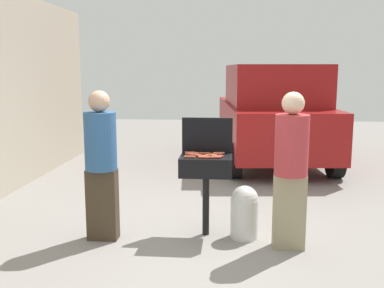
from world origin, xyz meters
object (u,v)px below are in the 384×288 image
Objects in this scene: hot_dog_10 at (190,157)px; hot_dog_12 at (202,156)px; bbq_grill at (206,168)px; hot_dog_7 at (205,153)px; hot_dog_6 at (219,153)px; hot_dog_14 at (204,157)px; hot_dog_3 at (216,154)px; hot_dog_2 at (216,157)px; hot_dog_5 at (190,153)px; person_right at (291,165)px; person_left at (101,160)px; hot_dog_0 at (211,155)px; hot_dog_9 at (218,156)px; hot_dog_13 at (193,154)px; hot_dog_11 at (191,154)px; parked_minivan at (272,113)px; hot_dog_4 at (204,157)px; hot_dog_1 at (195,155)px; propane_tank at (244,211)px; hot_dog_8 at (193,153)px.

hot_dog_12 is at bearing 27.62° from hot_dog_10.
hot_dog_7 is (-0.02, 0.10, 0.16)m from bbq_grill.
hot_dog_14 is at bearing -120.45° from hot_dog_6.
hot_dog_3 is 1.00× the size of hot_dog_12.
hot_dog_12 is at bearing 152.72° from hot_dog_2.
hot_dog_5 is 1.20m from person_right.
person_left is at bearing -166.92° from hot_dog_3.
hot_dog_0 is at bearing -128.01° from hot_dog_3.
hot_dog_3 and hot_dog_10 have the same top height.
hot_dog_14 is (0.00, -0.24, 0.00)m from hot_dog_7.
hot_dog_0 and hot_dog_10 have the same top height.
hot_dog_9 is 1.00× the size of hot_dog_13.
hot_dog_9 is at bearing -23.08° from hot_dog_13.
hot_dog_2 is at bearing -27.88° from hot_dog_11.
hot_dog_12 is 0.03× the size of parked_minivan.
person_right is at bearing -23.73° from hot_dog_7.
hot_dog_14 is 0.95m from person_right.
hot_dog_4 is 0.04m from hot_dog_14.
parked_minivan is (1.13, 4.39, 0.22)m from bbq_grill.
hot_dog_14 is (0.18, -0.27, 0.00)m from hot_dog_5.
parked_minivan is at bearing 76.33° from hot_dog_0.
hot_dog_12 is at bearing 106.73° from hot_dog_14.
hot_dog_1 is 1.07m from person_left.
hot_dog_0 reaches higher than propane_tank.
person_right reaches higher than hot_dog_1.
hot_dog_13 is at bearing -163.83° from hot_dog_7.
hot_dog_5 is 0.05m from hot_dog_8.
parked_minivan is (1.15, 4.50, 0.07)m from hot_dog_4.
hot_dog_1 is at bearing 64.60° from hot_dog_10.
hot_dog_2 is 4.64m from parked_minivan.
propane_tank is at bearing -7.53° from bbq_grill.
hot_dog_12 is (0.14, 0.07, 0.00)m from hot_dog_10.
hot_dog_12 is at bearing 175.57° from hot_dog_9.
person_right reaches higher than bbq_grill.
person_left is at bearing -161.87° from hot_dog_8.
hot_dog_4 and hot_dog_9 have the same top height.
hot_dog_1 and hot_dog_12 have the same top height.
hot_dog_14 is at bearing 11.50° from person_left.
hot_dog_1 and hot_dog_4 have the same top height.
bbq_grill is at bearing -78.80° from hot_dog_7.
hot_dog_13 is at bearing 145.04° from hot_dog_2.
hot_dog_5 is 0.33m from hot_dog_14.
hot_dog_0 is 1.00× the size of hot_dog_10.
hot_dog_13 is (-0.29, 0.13, 0.00)m from hot_dog_9.
hot_dog_10 is (-0.32, -0.25, 0.00)m from hot_dog_6.
hot_dog_7 is at bearing -171.17° from hot_dog_6.
person_right is at bearing -21.63° from hot_dog_5.
hot_dog_6 is 1.00× the size of hot_dog_14.
hot_dog_14 is at bearing -6.87° from hot_dog_10.
hot_dog_3 is 0.03× the size of parked_minivan.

